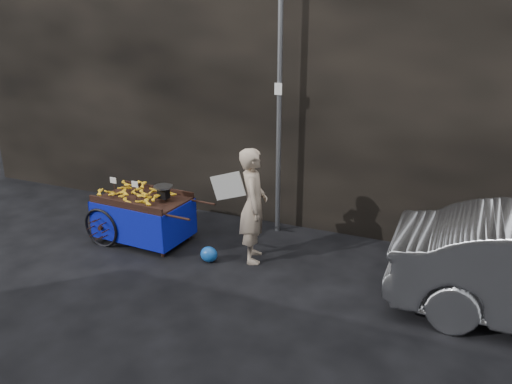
% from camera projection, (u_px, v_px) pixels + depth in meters
% --- Properties ---
extents(ground, '(80.00, 80.00, 0.00)m').
position_uv_depth(ground, '(228.00, 259.00, 7.54)').
color(ground, black).
rests_on(ground, ground).
extents(building_wall, '(13.50, 2.00, 5.00)m').
position_uv_depth(building_wall, '(311.00, 74.00, 8.81)').
color(building_wall, black).
rests_on(building_wall, ground).
extents(street_pole, '(0.12, 0.10, 4.00)m').
position_uv_depth(street_pole, '(279.00, 114.00, 7.88)').
color(street_pole, slate).
rests_on(street_pole, ground).
extents(banana_cart, '(1.99, 1.02, 1.06)m').
position_uv_depth(banana_cart, '(140.00, 202.00, 7.97)').
color(banana_cart, black).
rests_on(banana_cart, ground).
extents(vendor, '(0.94, 0.74, 1.72)m').
position_uv_depth(vendor, '(253.00, 205.00, 7.25)').
color(vendor, tan).
rests_on(vendor, ground).
extents(plastic_bag, '(0.26, 0.21, 0.24)m').
position_uv_depth(plastic_bag, '(209.00, 254.00, 7.41)').
color(plastic_bag, '#1753AF').
rests_on(plastic_bag, ground).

